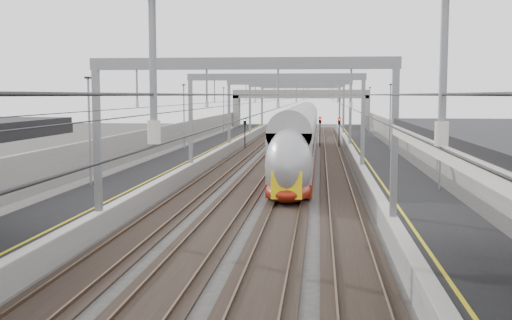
# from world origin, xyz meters

# --- Properties ---
(platform_left) EXTENTS (4.00, 120.00, 1.00)m
(platform_left) POSITION_xyz_m (-8.00, 45.00, 0.50)
(platform_left) COLOR black
(platform_left) RESTS_ON ground
(platform_right) EXTENTS (4.00, 120.00, 1.00)m
(platform_right) POSITION_xyz_m (8.00, 45.00, 0.50)
(platform_right) COLOR black
(platform_right) RESTS_ON ground
(tracks) EXTENTS (11.40, 140.00, 0.20)m
(tracks) POSITION_xyz_m (0.00, 45.00, 0.05)
(tracks) COLOR black
(tracks) RESTS_ON ground
(overhead_line) EXTENTS (13.00, 140.00, 6.60)m
(overhead_line) POSITION_xyz_m (0.00, 51.62, 6.14)
(overhead_line) COLOR gray
(overhead_line) RESTS_ON platform_left
(overbridge) EXTENTS (22.00, 2.20, 6.90)m
(overbridge) POSITION_xyz_m (0.00, 100.00, 5.31)
(overbridge) COLOR gray
(overbridge) RESTS_ON ground
(wall_left) EXTENTS (0.30, 120.00, 3.20)m
(wall_left) POSITION_xyz_m (-11.20, 45.00, 1.60)
(wall_left) COLOR gray
(wall_left) RESTS_ON ground
(wall_right) EXTENTS (0.30, 120.00, 3.20)m
(wall_right) POSITION_xyz_m (11.20, 45.00, 1.60)
(wall_right) COLOR gray
(wall_right) RESTS_ON ground
(train) EXTENTS (2.63, 47.92, 4.16)m
(train) POSITION_xyz_m (1.50, 51.17, 2.05)
(train) COLOR maroon
(train) RESTS_ON ground
(signal_green) EXTENTS (0.32, 0.32, 3.48)m
(signal_green) POSITION_xyz_m (-5.20, 66.81, 2.42)
(signal_green) COLOR black
(signal_green) RESTS_ON ground
(signal_red_near) EXTENTS (0.32, 0.32, 3.48)m
(signal_red_near) POSITION_xyz_m (3.20, 70.63, 2.42)
(signal_red_near) COLOR black
(signal_red_near) RESTS_ON ground
(signal_red_far) EXTENTS (0.32, 0.32, 3.48)m
(signal_red_far) POSITION_xyz_m (5.40, 69.35, 2.42)
(signal_red_far) COLOR black
(signal_red_far) RESTS_ON ground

